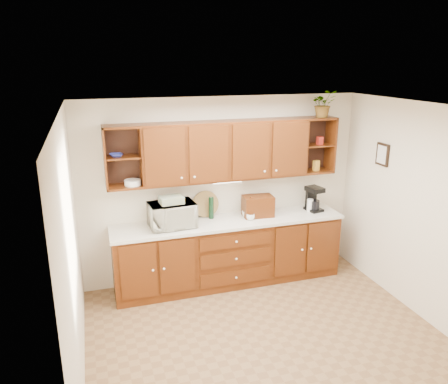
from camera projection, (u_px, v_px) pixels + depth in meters
floor at (268, 340)px, 4.98m from camera, size 4.00×4.00×0.00m
ceiling at (276, 110)px, 4.23m from camera, size 4.00×4.00×0.00m
back_wall at (223, 189)px, 6.20m from camera, size 4.00×0.00×4.00m
left_wall at (72, 259)px, 4.03m from camera, size 0.00×3.50×3.50m
right_wall at (427, 215)px, 5.17m from camera, size 0.00×3.50×3.50m
base_cabinets at (229, 252)px, 6.17m from camera, size 3.20×0.60×0.90m
countertop at (229, 222)px, 6.03m from camera, size 3.24×0.64×0.04m
upper_cabinets at (227, 150)px, 5.89m from camera, size 3.20×0.33×0.80m
undercabinet_light at (227, 182)px, 5.96m from camera, size 0.40×0.05×0.02m
framed_picture at (383, 154)px, 5.83m from camera, size 0.03×0.24×0.30m
wicker_basket at (162, 224)px, 5.71m from camera, size 0.28×0.28×0.13m
microwave at (172, 215)px, 5.75m from camera, size 0.63×0.45×0.33m
towel_stack at (171, 200)px, 5.69m from camera, size 0.32×0.25×0.09m
wine_bottle at (211, 208)px, 6.05m from camera, size 0.09×0.09×0.31m
woven_tray at (206, 216)px, 6.17m from camera, size 0.37×0.10×0.37m
bread_box at (258, 206)px, 6.15m from camera, size 0.44×0.29×0.29m
mug_tree at (250, 215)px, 6.10m from camera, size 0.27×0.28×0.31m
canister_red at (248, 212)px, 6.16m from camera, size 0.13×0.13×0.13m
canister_white at (310, 205)px, 6.36m from camera, size 0.09×0.09×0.18m
canister_yellow at (267, 213)px, 6.15m from camera, size 0.13×0.13×0.11m
coffee_maker at (313, 199)px, 6.38m from camera, size 0.24×0.28×0.36m
bowl_stack at (116, 155)px, 5.45m from camera, size 0.19×0.19×0.04m
plate_stack at (133, 183)px, 5.59m from camera, size 0.25×0.25×0.07m
pantry_box_yellow at (316, 166)px, 6.33m from camera, size 0.10×0.09×0.15m
pantry_box_red at (320, 141)px, 6.22m from camera, size 0.09×0.08×0.12m
potted_plant at (323, 104)px, 6.07m from camera, size 0.37×0.34×0.37m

